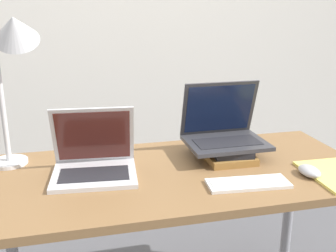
{
  "coord_description": "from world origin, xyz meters",
  "views": [
    {
      "loc": [
        -0.35,
        -1.0,
        1.34
      ],
      "look_at": [
        -0.03,
        0.33,
        0.92
      ],
      "focal_mm": 42.0,
      "sensor_mm": 36.0,
      "label": 1
    }
  ],
  "objects_px": {
    "laptop_on_books": "(224,131)",
    "wireless_keyboard": "(248,183)",
    "book_stack": "(227,152)",
    "desk_lamp": "(13,48)",
    "laptop_left": "(94,161)",
    "mouse": "(309,171)"
  },
  "relations": [
    {
      "from": "laptop_on_books",
      "to": "wireless_keyboard",
      "type": "height_order",
      "value": "laptop_on_books"
    },
    {
      "from": "book_stack",
      "to": "desk_lamp",
      "type": "relative_size",
      "value": 0.42
    },
    {
      "from": "wireless_keyboard",
      "to": "book_stack",
      "type": "bearing_deg",
      "value": 84.3
    },
    {
      "from": "laptop_left",
      "to": "book_stack",
      "type": "distance_m",
      "value": 0.54
    },
    {
      "from": "laptop_on_books",
      "to": "desk_lamp",
      "type": "height_order",
      "value": "desk_lamp"
    },
    {
      "from": "wireless_keyboard",
      "to": "desk_lamp",
      "type": "height_order",
      "value": "desk_lamp"
    },
    {
      "from": "laptop_left",
      "to": "desk_lamp",
      "type": "distance_m",
      "value": 0.5
    },
    {
      "from": "book_stack",
      "to": "laptop_on_books",
      "type": "distance_m",
      "value": 0.09
    },
    {
      "from": "mouse",
      "to": "laptop_on_books",
      "type": "bearing_deg",
      "value": 129.84
    },
    {
      "from": "laptop_on_books",
      "to": "book_stack",
      "type": "bearing_deg",
      "value": -82.13
    },
    {
      "from": "laptop_on_books",
      "to": "mouse",
      "type": "xyz_separation_m",
      "value": [
        0.23,
        -0.28,
        -0.09
      ]
    },
    {
      "from": "wireless_keyboard",
      "to": "desk_lamp",
      "type": "relative_size",
      "value": 0.48
    },
    {
      "from": "book_stack",
      "to": "wireless_keyboard",
      "type": "height_order",
      "value": "book_stack"
    },
    {
      "from": "laptop_on_books",
      "to": "laptop_left",
      "type": "bearing_deg",
      "value": -171.8
    },
    {
      "from": "laptop_left",
      "to": "wireless_keyboard",
      "type": "xyz_separation_m",
      "value": [
        0.52,
        -0.22,
        -0.04
      ]
    },
    {
      "from": "laptop_left",
      "to": "wireless_keyboard",
      "type": "bearing_deg",
      "value": -23.36
    },
    {
      "from": "book_stack",
      "to": "wireless_keyboard",
      "type": "relative_size",
      "value": 0.88
    },
    {
      "from": "wireless_keyboard",
      "to": "mouse",
      "type": "relative_size",
      "value": 2.79
    },
    {
      "from": "laptop_on_books",
      "to": "desk_lamp",
      "type": "relative_size",
      "value": 0.53
    },
    {
      "from": "mouse",
      "to": "desk_lamp",
      "type": "relative_size",
      "value": 0.17
    },
    {
      "from": "mouse",
      "to": "desk_lamp",
      "type": "distance_m",
      "value": 1.16
    },
    {
      "from": "laptop_left",
      "to": "desk_lamp",
      "type": "xyz_separation_m",
      "value": [
        -0.25,
        0.14,
        0.41
      ]
    }
  ]
}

